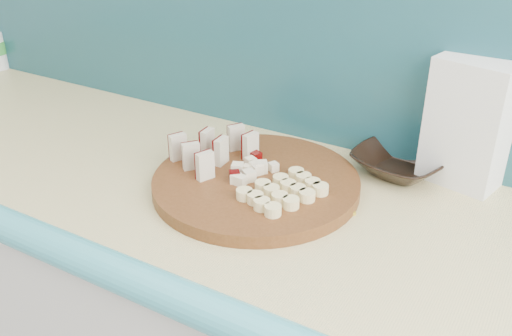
{
  "coord_description": "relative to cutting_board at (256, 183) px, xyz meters",
  "views": [
    {
      "loc": [
        0.69,
        0.71,
        1.46
      ],
      "look_at": [
        0.21,
        1.53,
        0.95
      ],
      "focal_mm": 40.0,
      "sensor_mm": 36.0,
      "label": 1
    }
  ],
  "objects": [
    {
      "name": "backsplash",
      "position": [
        -0.11,
        0.26,
        0.24
      ],
      "size": [
        2.2,
        0.02,
        0.5
      ],
      "primitive_type": "cube",
      "color": "teal",
      "rests_on": "kitchen_counter"
    },
    {
      "name": "banana_slices",
      "position": [
        0.08,
        -0.03,
        0.02
      ],
      "size": [
        0.14,
        0.17,
        0.02
      ],
      "color": "#F0DB93",
      "rests_on": "cutting_board"
    },
    {
      "name": "brown_bowl",
      "position": [
        0.21,
        0.2,
        0.01
      ],
      "size": [
        0.21,
        0.21,
        0.04
      ],
      "primitive_type": "imported",
      "rotation": [
        0.0,
        0.0,
        -0.22
      ],
      "color": "black",
      "rests_on": "kitchen_counter"
    },
    {
      "name": "banana_peel",
      "position": [
        0.07,
        0.06,
        -0.01
      ],
      "size": [
        0.23,
        0.19,
        0.01
      ],
      "rotation": [
        0.0,
        0.0,
        0.15
      ],
      "color": "gold",
      "rests_on": "kitchen_counter"
    },
    {
      "name": "cutting_board",
      "position": [
        0.0,
        0.0,
        0.0
      ],
      "size": [
        0.51,
        0.51,
        0.02
      ],
      "primitive_type": "cylinder",
      "rotation": [
        0.0,
        0.0,
        -0.4
      ],
      "color": "#46260F",
      "rests_on": "kitchen_counter"
    },
    {
      "name": "apple_chunks",
      "position": [
        -0.02,
        0.01,
        0.02
      ],
      "size": [
        0.07,
        0.06,
        0.02
      ],
      "color": "#F4EAC3",
      "rests_on": "cutting_board"
    },
    {
      "name": "apple_wedges",
      "position": [
        -0.11,
        0.01,
        0.04
      ],
      "size": [
        0.15,
        0.17,
        0.05
      ],
      "color": "beige",
      "rests_on": "cutting_board"
    },
    {
      "name": "flour_bag",
      "position": [
        0.33,
        0.23,
        0.11
      ],
      "size": [
        0.16,
        0.13,
        0.24
      ],
      "primitive_type": "cube",
      "rotation": [
        0.0,
        0.0,
        -0.23
      ],
      "color": "white",
      "rests_on": "kitchen_counter"
    }
  ]
}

